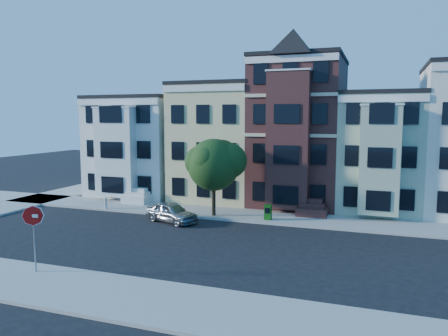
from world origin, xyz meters
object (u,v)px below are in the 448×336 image
at_px(newspaper_box, 268,212).
at_px(stop_sign, 34,234).
at_px(fire_hydrant, 106,204).
at_px(street_tree, 214,168).
at_px(parked_car, 172,212).

xyz_separation_m(newspaper_box, stop_sign, (-7.71, -13.89, 1.25)).
xyz_separation_m(newspaper_box, fire_hydrant, (-13.07, -0.60, -0.18)).
height_order(street_tree, stop_sign, street_tree).
height_order(fire_hydrant, stop_sign, stop_sign).
bearing_deg(stop_sign, newspaper_box, 51.08).
xyz_separation_m(street_tree, parked_car, (-2.28, -2.36, -2.95)).
bearing_deg(fire_hydrant, parked_car, -15.05).
distance_m(street_tree, fire_hydrant, 9.53).
distance_m(fire_hydrant, stop_sign, 14.40).
bearing_deg(fire_hydrant, newspaper_box, 2.63).
height_order(street_tree, fire_hydrant, street_tree).
xyz_separation_m(street_tree, stop_sign, (-3.62, -13.84, -1.72)).
bearing_deg(street_tree, newspaper_box, 0.65).
relative_size(street_tree, parked_car, 1.70).
relative_size(street_tree, newspaper_box, 6.58).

